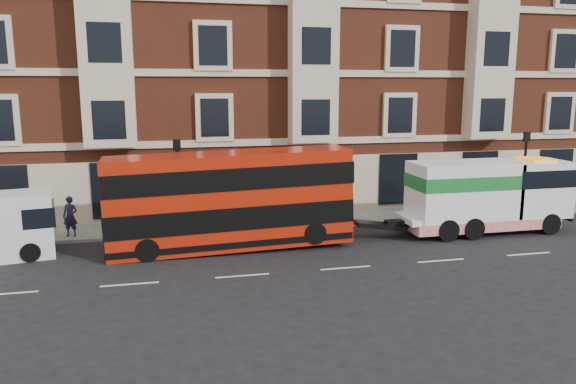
# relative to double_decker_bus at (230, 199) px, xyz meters

# --- Properties ---
(ground) EXTENTS (120.00, 120.00, 0.00)m
(ground) POSITION_rel_double_decker_bus_xyz_m (3.96, -3.60, -2.19)
(ground) COLOR black
(ground) RESTS_ON ground
(sidewalk) EXTENTS (90.00, 3.00, 0.15)m
(sidewalk) POSITION_rel_double_decker_bus_xyz_m (3.96, 3.90, -2.11)
(sidewalk) COLOR slate
(sidewalk) RESTS_ON ground
(victorian_terrace) EXTENTS (45.00, 12.00, 20.40)m
(victorian_terrace) POSITION_rel_double_decker_bus_xyz_m (4.46, 11.40, 7.88)
(victorian_terrace) COLOR brown
(victorian_terrace) RESTS_ON ground
(lamp_post_west) EXTENTS (0.35, 0.15, 4.35)m
(lamp_post_west) POSITION_rel_double_decker_bus_xyz_m (-2.04, 2.60, 0.49)
(lamp_post_west) COLOR black
(lamp_post_west) RESTS_ON sidewalk
(lamp_post_east) EXTENTS (0.35, 0.15, 4.35)m
(lamp_post_east) POSITION_rel_double_decker_bus_xyz_m (15.96, 2.60, 0.49)
(lamp_post_east) COLOR black
(lamp_post_east) RESTS_ON sidewalk
(double_decker_bus) EXTENTS (10.21, 2.34, 4.13)m
(double_decker_bus) POSITION_rel_double_decker_bus_xyz_m (0.00, 0.00, 0.00)
(double_decker_bus) COLOR #B61E0A
(double_decker_bus) RESTS_ON ground
(tow_truck) EXTENTS (8.18, 2.42, 3.41)m
(tow_truck) POSITION_rel_double_decker_bus_xyz_m (12.05, 0.00, -0.38)
(tow_truck) COLOR white
(tow_truck) RESTS_ON ground
(pedestrian) EXTENTS (0.77, 0.62, 1.84)m
(pedestrian) POSITION_rel_double_decker_bus_xyz_m (-6.86, 3.09, -1.12)
(pedestrian) COLOR #1F1D3A
(pedestrian) RESTS_ON sidewalk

